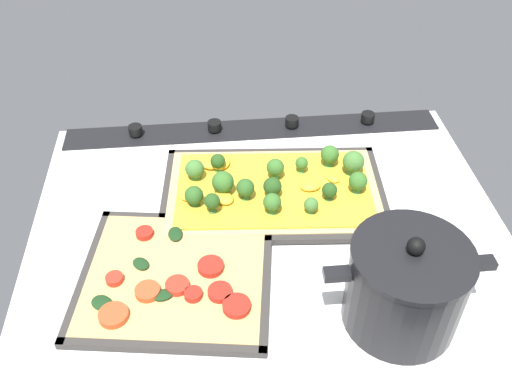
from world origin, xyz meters
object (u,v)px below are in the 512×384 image
(baking_tray_back, at_px, (176,278))
(veggie_pizza_back, at_px, (175,277))
(broccoli_pizza, at_px, (271,186))
(cooking_pot, at_px, (405,286))
(baking_tray_front, at_px, (273,194))

(baking_tray_back, xyz_separation_m, veggie_pizza_back, (0.00, 0.01, 0.01))
(broccoli_pizza, bearing_deg, veggie_pizza_back, 47.47)
(veggie_pizza_back, height_order, cooking_pot, cooking_pot)
(baking_tray_front, relative_size, broccoli_pizza, 1.07)
(broccoli_pizza, xyz_separation_m, baking_tray_back, (0.17, 0.18, -0.02))
(baking_tray_front, xyz_separation_m, broccoli_pizza, (0.00, -0.00, 0.02))
(veggie_pizza_back, bearing_deg, baking_tray_back, -100.77)
(baking_tray_back, xyz_separation_m, cooking_pot, (-0.32, 0.10, 0.07))
(baking_tray_back, height_order, veggie_pizza_back, veggie_pizza_back)
(baking_tray_front, bearing_deg, broccoli_pizza, -18.53)
(baking_tray_front, distance_m, baking_tray_back, 0.25)
(veggie_pizza_back, bearing_deg, cooking_pot, 163.37)
(broccoli_pizza, bearing_deg, cooking_pot, 118.19)
(cooking_pot, bearing_deg, baking_tray_back, -17.56)
(broccoli_pizza, relative_size, baking_tray_back, 1.19)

